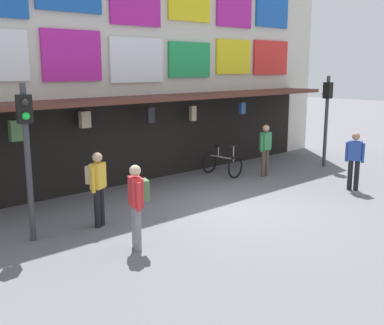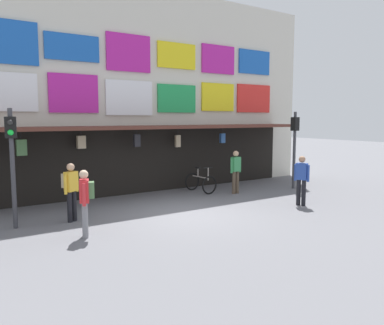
# 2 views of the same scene
# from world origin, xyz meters

# --- Properties ---
(ground_plane) EXTENTS (80.00, 80.00, 0.00)m
(ground_plane) POSITION_xyz_m (0.00, 0.00, 0.00)
(ground_plane) COLOR slate
(shopfront) EXTENTS (18.00, 2.60, 8.00)m
(shopfront) POSITION_xyz_m (-0.00, 4.57, 3.96)
(shopfront) COLOR beige
(shopfront) RESTS_ON ground
(traffic_light_near) EXTENTS (0.33, 0.35, 3.20)m
(traffic_light_near) POSITION_xyz_m (-4.61, 1.32, 2.14)
(traffic_light_near) COLOR #38383D
(traffic_light_near) RESTS_ON ground
(traffic_light_far) EXTENTS (0.29, 0.33, 3.20)m
(traffic_light_far) POSITION_xyz_m (6.23, 1.34, 2.14)
(traffic_light_far) COLOR #38383D
(traffic_light_far) RESTS_ON ground
(bicycle_parked) EXTENTS (0.79, 1.20, 1.05)m
(bicycle_parked) POSITION_xyz_m (2.48, 2.78, 0.39)
(bicycle_parked) COLOR black
(bicycle_parked) RESTS_ON ground
(pedestrian_in_black) EXTENTS (0.48, 0.46, 1.68)m
(pedestrian_in_black) POSITION_xyz_m (-3.15, 1.19, 0.98)
(pedestrian_in_black) COLOR black
(pedestrian_in_black) RESTS_ON ground
(pedestrian_in_purple) EXTENTS (0.44, 0.50, 1.68)m
(pedestrian_in_purple) POSITION_xyz_m (-3.29, -0.49, 0.98)
(pedestrian_in_purple) COLOR gray
(pedestrian_in_purple) RESTS_ON ground
(pedestrian_in_red) EXTENTS (0.33, 0.50, 1.68)m
(pedestrian_in_red) POSITION_xyz_m (3.93, -1.06, 0.95)
(pedestrian_in_red) COLOR black
(pedestrian_in_red) RESTS_ON ground
(pedestrian_in_yellow) EXTENTS (0.53, 0.25, 1.68)m
(pedestrian_in_yellow) POSITION_xyz_m (3.45, 1.79, 0.95)
(pedestrian_in_yellow) COLOR brown
(pedestrian_in_yellow) RESTS_ON ground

